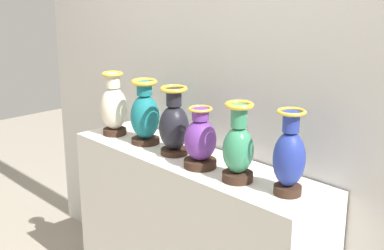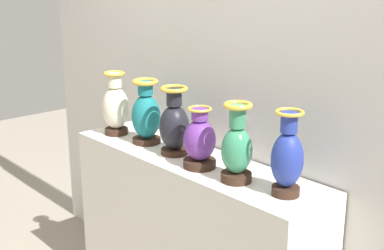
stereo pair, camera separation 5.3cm
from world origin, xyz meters
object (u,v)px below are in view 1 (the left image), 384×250
(vase_violet, at_px, (200,141))
(vase_jade, at_px, (238,148))
(vase_onyx, at_px, (174,125))
(vase_cobalt, at_px, (289,157))
(vase_ivory, at_px, (114,107))
(vase_teal, at_px, (145,115))

(vase_violet, distance_m, vase_jade, 0.24)
(vase_onyx, height_order, vase_cobalt, vase_cobalt)
(vase_ivory, xyz_separation_m, vase_onyx, (0.48, 0.02, -0.01))
(vase_ivory, height_order, vase_jade, same)
(vase_jade, relative_size, vase_cobalt, 0.98)
(vase_ivory, distance_m, vase_teal, 0.24)
(vase_cobalt, bearing_deg, vase_teal, -179.85)
(vase_teal, bearing_deg, vase_cobalt, 0.15)
(vase_teal, distance_m, vase_violet, 0.47)
(vase_onyx, distance_m, vase_jade, 0.46)
(vase_jade, xyz_separation_m, vase_cobalt, (0.24, 0.04, 0.01))
(vase_ivory, bearing_deg, vase_teal, 7.18)
(vase_jade, height_order, vase_cobalt, vase_cobalt)
(vase_jade, bearing_deg, vase_ivory, 179.45)
(vase_onyx, relative_size, vase_violet, 1.19)
(vase_violet, bearing_deg, vase_teal, 174.94)
(vase_jade, bearing_deg, vase_violet, -179.58)
(vase_teal, height_order, vase_cobalt, vase_cobalt)
(vase_jade, bearing_deg, vase_cobalt, 9.83)
(vase_violet, xyz_separation_m, vase_jade, (0.24, 0.00, 0.03))
(vase_ivory, bearing_deg, vase_cobalt, 1.59)
(vase_teal, relative_size, vase_jade, 0.97)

